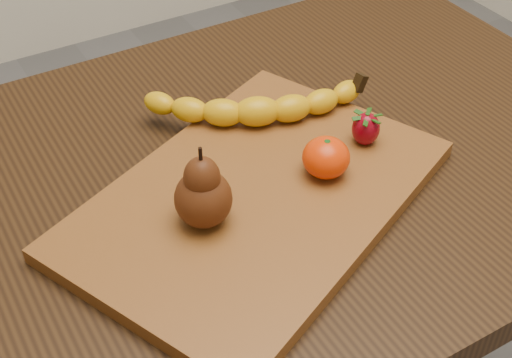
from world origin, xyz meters
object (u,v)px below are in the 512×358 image
table (271,212)px  pear (203,186)px  cutting_board (256,198)px  mandarin (326,157)px

table → pear: pear is taller
table → cutting_board: cutting_board is taller
cutting_board → mandarin: mandarin is taller
pear → mandarin: size_ratio=1.75×
pear → mandarin: bearing=-0.2°
table → mandarin: (0.03, -0.08, 0.14)m
table → cutting_board: bearing=-132.9°
cutting_board → pear: 0.10m
table → pear: size_ratio=9.87×
cutting_board → table: bearing=23.1°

